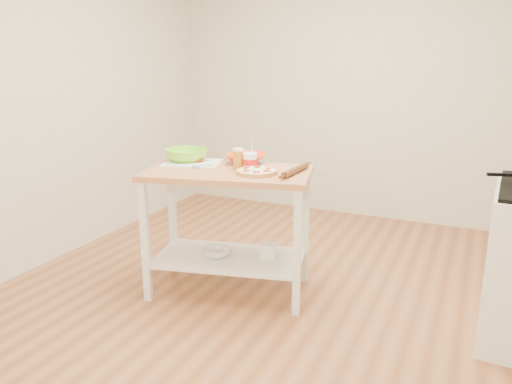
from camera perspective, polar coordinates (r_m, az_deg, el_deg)
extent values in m
cube|color=#A4653C|center=(3.56, 2.14, -12.71)|extent=(4.00, 4.50, 0.02)
cube|color=beige|center=(5.31, 11.89, 11.61)|extent=(4.00, 0.02, 2.70)
cube|color=beige|center=(4.34, -23.42, 9.96)|extent=(0.02, 4.50, 2.70)
cube|color=#C17F4F|center=(3.44, -3.23, 2.19)|extent=(1.24, 0.86, 0.04)
cube|color=white|center=(3.64, -3.08, -7.52)|extent=(1.15, 0.78, 0.02)
cube|color=white|center=(3.50, -12.53, -5.62)|extent=(0.06, 0.06, 0.86)
cube|color=white|center=(3.96, -9.48, -3.00)|extent=(0.06, 0.06, 0.86)
cube|color=white|center=(3.24, 4.72, -7.05)|extent=(0.06, 0.06, 0.86)
cube|color=white|center=(3.73, 5.69, -4.03)|extent=(0.06, 0.06, 0.86)
cube|color=black|center=(3.32, 26.29, 1.79)|extent=(0.17, 0.07, 0.02)
cylinder|color=tan|center=(3.33, 0.08, 2.24)|extent=(0.28, 0.28, 0.02)
cylinder|color=tan|center=(3.33, 0.08, 2.45)|extent=(0.28, 0.28, 0.01)
cylinder|color=white|center=(3.33, 0.08, 2.46)|extent=(0.24, 0.24, 0.01)
cylinder|color=#C42D04|center=(3.36, 1.27, 2.72)|extent=(0.05, 0.05, 0.01)
cylinder|color=#C42D04|center=(3.40, 0.11, 2.87)|extent=(0.05, 0.05, 0.01)
cylinder|color=#C42D04|center=(3.36, -1.07, 2.73)|extent=(0.05, 0.05, 0.01)
cylinder|color=#C42D04|center=(3.29, -1.13, 2.44)|extent=(0.05, 0.05, 0.01)
cylinder|color=#C42D04|center=(3.25, 0.04, 2.28)|extent=(0.05, 0.05, 0.01)
cylinder|color=#C42D04|center=(3.28, 1.26, 2.42)|extent=(0.05, 0.05, 0.01)
sphere|color=white|center=(3.37, 0.67, 2.76)|extent=(0.03, 0.03, 0.03)
sphere|color=white|center=(3.37, -0.45, 2.74)|extent=(0.03, 0.03, 0.03)
sphere|color=white|center=(3.31, -0.81, 2.52)|extent=(0.03, 0.03, 0.03)
sphere|color=white|center=(3.28, 0.07, 2.40)|extent=(0.03, 0.03, 0.03)
sphere|color=white|center=(3.31, 0.90, 2.52)|extent=(0.03, 0.03, 0.03)
sphere|color=white|center=(3.38, 0.77, 2.78)|extent=(0.03, 0.03, 0.03)
plane|color=#206416|center=(3.33, 0.84, 2.67)|extent=(0.03, 0.03, 0.00)
plane|color=#206416|center=(3.39, 0.42, 2.88)|extent=(0.03, 0.03, 0.00)
plane|color=#206416|center=(3.37, -0.63, 2.79)|extent=(0.03, 0.03, 0.00)
plane|color=#206416|center=(3.31, -0.96, 2.58)|extent=(0.03, 0.03, 0.00)
plane|color=#206416|center=(3.26, -0.23, 2.40)|extent=(0.03, 0.03, 0.00)
plane|color=#206416|center=(3.27, 1.07, 2.40)|extent=(0.03, 0.03, 0.00)
cube|color=white|center=(3.67, -7.29, 3.32)|extent=(0.47, 0.40, 0.01)
cube|color=#F4EACC|center=(3.77, -8.76, 3.85)|extent=(0.03, 0.03, 0.02)
cube|color=#F4EACC|center=(3.76, -8.25, 3.84)|extent=(0.03, 0.03, 0.02)
cube|color=#F4EACC|center=(3.75, -7.74, 3.83)|extent=(0.03, 0.03, 0.02)
cube|color=#F4EACC|center=(3.80, -8.60, 3.96)|extent=(0.03, 0.03, 0.02)
cube|color=#F4EACC|center=(3.79, -8.09, 3.94)|extent=(0.03, 0.03, 0.02)
cube|color=#F4EACC|center=(3.78, -7.59, 3.93)|extent=(0.03, 0.03, 0.02)
cylinder|color=#C42D04|center=(3.68, -6.91, 3.53)|extent=(0.07, 0.07, 0.01)
cylinder|color=#C42D04|center=(3.68, -6.69, 3.61)|extent=(0.07, 0.07, 0.01)
cylinder|color=#C42D04|center=(3.67, -6.47, 3.70)|extent=(0.07, 0.07, 0.01)
cube|color=#52CAAC|center=(3.52, -6.86, 2.96)|extent=(0.07, 0.06, 0.01)
cylinder|color=#52CAAC|center=(3.53, -5.69, 3.09)|extent=(0.10, 0.05, 0.01)
cube|color=silver|center=(3.74, -6.66, 3.68)|extent=(0.18, 0.05, 0.00)
cube|color=black|center=(3.78, -8.56, 3.81)|extent=(0.10, 0.04, 0.01)
imported|color=#EA410D|center=(3.66, -1.19, 3.87)|extent=(0.35, 0.35, 0.07)
imported|color=#7EE127|center=(3.74, -7.94, 4.17)|extent=(0.33, 0.33, 0.10)
cylinder|color=#C47B1F|center=(3.45, -2.03, 3.66)|extent=(0.07, 0.07, 0.13)
cylinder|color=white|center=(3.44, -2.04, 4.84)|extent=(0.07, 0.07, 0.02)
cylinder|color=white|center=(3.42, -0.69, 3.48)|extent=(0.10, 0.10, 0.12)
cylinder|color=red|center=(3.42, -0.69, 3.48)|extent=(0.10, 0.10, 0.04)
cylinder|color=silver|center=(3.40, -0.38, 4.95)|extent=(0.01, 0.06, 0.12)
cylinder|color=#583314|center=(3.34, 4.51, 2.48)|extent=(0.06, 0.37, 0.04)
imported|color=silver|center=(3.63, -4.48, -6.89)|extent=(0.27, 0.27, 0.06)
cube|color=white|center=(3.59, 1.44, -6.71)|extent=(0.13, 0.13, 0.11)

